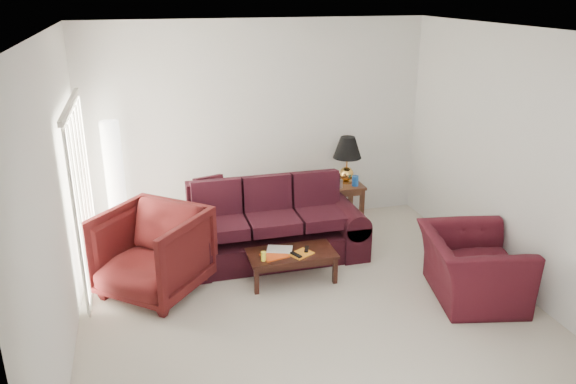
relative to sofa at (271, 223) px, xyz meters
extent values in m
plane|color=beige|center=(0.13, -1.23, -0.50)|extent=(5.00, 5.00, 0.00)
cube|color=silver|center=(-2.29, 0.07, 0.58)|extent=(0.10, 2.00, 2.16)
cube|color=black|center=(-0.70, 0.73, 0.25)|extent=(0.45, 0.31, 0.43)
cube|color=#AFADB2|center=(1.19, 0.74, 0.17)|extent=(0.13, 0.06, 0.13)
cylinder|color=#1A55AA|center=(1.48, 0.78, 0.19)|extent=(0.10, 0.10, 0.15)
cube|color=silver|center=(1.23, 1.14, 0.20)|extent=(0.20, 0.22, 0.06)
imported|color=#440F10|center=(-1.54, -0.51, 0.01)|extent=(1.55, 1.55, 1.02)
imported|color=#3C0D15|center=(1.98, -1.59, -0.11)|extent=(1.27, 1.38, 0.77)
cube|color=#DD4A16|center=(-0.13, -0.71, -0.12)|extent=(0.34, 0.29, 0.02)
cube|color=silver|center=(-0.03, -0.57, -0.12)|extent=(0.37, 0.32, 0.02)
cube|color=orange|center=(0.19, -0.74, -0.12)|extent=(0.33, 0.30, 0.02)
cube|color=black|center=(0.11, -0.79, -0.10)|extent=(0.11, 0.17, 0.02)
cube|color=black|center=(0.28, -0.67, -0.10)|extent=(0.10, 0.17, 0.02)
cylinder|color=#FDEE38|center=(-0.28, -0.78, -0.07)|extent=(0.08, 0.08, 0.11)
camera|label=1|loc=(-1.55, -6.57, 2.91)|focal=35.00mm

